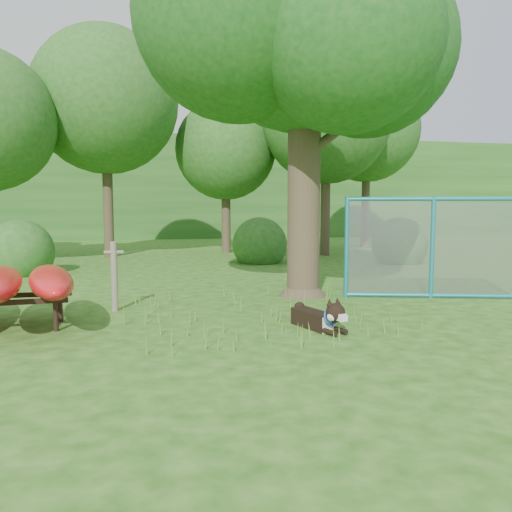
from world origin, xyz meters
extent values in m
plane|color=#225210|center=(0.00, 0.00, 0.00)|extent=(80.00, 80.00, 0.00)
cylinder|color=#3C2F20|center=(1.53, 2.76, 2.59)|extent=(0.74, 0.74, 5.18)
cone|color=#3C2F20|center=(1.53, 2.76, 0.26)|extent=(1.11, 1.11, 0.52)
sphere|color=#164D16|center=(1.53, 2.76, 5.80)|extent=(4.97, 4.97, 4.97)
sphere|color=#164D16|center=(3.04, 3.20, 5.18)|extent=(3.73, 3.73, 3.73)
sphere|color=#164D16|center=(0.14, 2.51, 5.38)|extent=(3.93, 3.93, 3.93)
sphere|color=#164D16|center=(1.89, 1.46, 4.76)|extent=(3.31, 3.31, 3.31)
sphere|color=#164D16|center=(1.05, 3.96, 6.21)|extent=(3.52, 3.52, 3.52)
cylinder|color=#3C2F20|center=(2.14, 2.68, 3.31)|extent=(1.47, 0.51, 1.10)
cylinder|color=#3C2F20|center=(1.04, 3.03, 3.73)|extent=(1.07, 0.87, 1.06)
cylinder|color=#6A6250|center=(-2.17, 1.97, 0.61)|extent=(0.13, 0.13, 1.23)
cylinder|color=#6A6250|center=(-2.17, 1.97, 1.04)|extent=(0.34, 0.11, 0.07)
cylinder|color=black|center=(-2.93, 0.66, 0.22)|extent=(0.07, 0.07, 0.44)
cylinder|color=black|center=(-2.97, 1.28, 0.22)|extent=(0.07, 0.07, 0.44)
ellipsoid|color=red|center=(-3.04, 0.97, 0.71)|extent=(1.22, 2.72, 0.42)
cube|color=black|center=(0.84, 0.08, 0.13)|extent=(0.51, 0.81, 0.26)
cube|color=white|center=(0.95, -0.23, 0.12)|extent=(0.27, 0.22, 0.24)
sphere|color=black|center=(1.01, -0.41, 0.32)|extent=(0.28, 0.28, 0.28)
cube|color=white|center=(1.05, -0.53, 0.28)|extent=(0.15, 0.18, 0.10)
sphere|color=white|center=(0.94, -0.46, 0.28)|extent=(0.13, 0.13, 0.13)
sphere|color=white|center=(1.10, -0.40, 0.28)|extent=(0.13, 0.13, 0.13)
cone|color=black|center=(0.93, -0.39, 0.48)|extent=(0.11, 0.13, 0.13)
cone|color=black|center=(1.07, -0.34, 0.48)|extent=(0.14, 0.15, 0.13)
cylinder|color=black|center=(0.91, -0.41, 0.05)|extent=(0.18, 0.33, 0.08)
cylinder|color=black|center=(1.09, -0.35, 0.05)|extent=(0.18, 0.33, 0.08)
sphere|color=black|center=(0.76, 0.49, 0.24)|extent=(0.17, 0.17, 0.17)
torus|color=blue|center=(0.98, -0.33, 0.26)|extent=(0.28, 0.16, 0.27)
cylinder|color=teal|center=(2.33, 2.41, 1.02)|extent=(0.11, 0.11, 2.03)
cylinder|color=teal|center=(3.96, 1.94, 1.02)|extent=(0.11, 0.11, 2.03)
cylinder|color=teal|center=(3.96, 1.94, 1.99)|extent=(3.28, 1.02, 0.08)
cylinder|color=teal|center=(3.96, 1.94, 0.06)|extent=(3.28, 1.02, 0.08)
plane|color=gray|center=(3.96, 1.94, 1.02)|extent=(3.26, 0.94, 3.39)
cylinder|color=#568B2D|center=(1.01, -0.31, 0.10)|extent=(0.02, 0.02, 0.20)
sphere|color=yellow|center=(1.01, -0.31, 0.20)|extent=(0.04, 0.04, 0.04)
sphere|color=yellow|center=(1.06, -0.31, 0.21)|extent=(0.04, 0.04, 0.04)
sphere|color=yellow|center=(1.00, -0.27, 0.19)|extent=(0.04, 0.04, 0.04)
sphere|color=yellow|center=(1.02, -0.34, 0.20)|extent=(0.04, 0.04, 0.04)
sphere|color=yellow|center=(0.99, -0.32, 0.21)|extent=(0.04, 0.04, 0.04)
cylinder|color=#3C2F20|center=(-3.00, 12.00, 2.62)|extent=(0.36, 0.36, 5.25)
sphere|color=#22561C|center=(-3.00, 12.00, 5.62)|extent=(5.20, 5.20, 5.20)
cylinder|color=#3C2F20|center=(1.50, 13.00, 1.92)|extent=(0.36, 0.36, 3.85)
sphere|color=#22561C|center=(1.50, 13.00, 4.12)|extent=(4.00, 4.00, 4.00)
cylinder|color=#3C2F20|center=(5.00, 11.00, 2.38)|extent=(0.36, 0.36, 4.76)
sphere|color=#22561C|center=(5.00, 11.00, 5.10)|extent=(4.80, 4.80, 4.80)
cylinder|color=#3C2F20|center=(8.00, 14.00, 2.45)|extent=(0.36, 0.36, 4.90)
sphere|color=#22561C|center=(8.00, 14.00, 5.25)|extent=(4.60, 4.60, 4.60)
sphere|color=#22561C|center=(-5.00, 7.50, 0.00)|extent=(1.80, 1.80, 1.80)
sphere|color=#22561C|center=(6.50, 8.00, 0.00)|extent=(1.80, 1.80, 1.80)
sphere|color=#22561C|center=(2.00, 9.00, 0.00)|extent=(1.80, 1.80, 1.80)
cube|color=#22561C|center=(0.00, 28.00, 3.00)|extent=(80.00, 12.00, 6.00)
camera|label=1|loc=(-1.57, -7.01, 1.82)|focal=35.00mm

